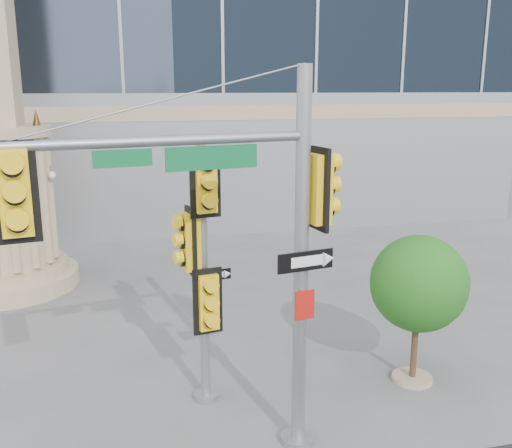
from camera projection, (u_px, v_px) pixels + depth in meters
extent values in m
plane|color=#545456|center=(253.00, 415.00, 11.17)|extent=(120.00, 120.00, 0.00)
cylinder|color=tan|center=(8.00, 279.00, 18.28)|extent=(4.40, 4.40, 0.50)
cylinder|color=tan|center=(6.00, 267.00, 18.18)|extent=(3.80, 3.80, 0.30)
cone|color=#472D14|center=(36.00, 117.00, 17.37)|extent=(0.24, 0.24, 0.50)
cylinder|color=slate|center=(298.00, 439.00, 10.30)|extent=(0.62, 0.62, 0.13)
cylinder|color=slate|center=(301.00, 268.00, 9.54)|extent=(0.24, 0.24, 6.61)
cylinder|color=slate|center=(160.00, 141.00, 8.13)|extent=(4.58, 0.96, 0.15)
cube|color=#0B6031|center=(212.00, 158.00, 8.47)|extent=(1.42, 0.29, 0.35)
cube|color=yellow|center=(15.00, 193.00, 7.50)|extent=(0.65, 0.41, 1.38)
cube|color=yellow|center=(319.00, 189.00, 9.35)|extent=(0.41, 0.65, 1.38)
cube|color=black|center=(306.00, 261.00, 9.36)|extent=(1.00, 0.21, 0.33)
cube|color=#B61610|center=(305.00, 305.00, 9.54)|extent=(0.35, 0.09, 0.51)
cylinder|color=slate|center=(206.00, 396.00, 11.73)|extent=(0.51, 0.51, 0.13)
cylinder|color=slate|center=(203.00, 277.00, 11.12)|extent=(0.19, 0.19, 5.28)
cube|color=yellow|center=(205.00, 182.00, 10.47)|extent=(0.62, 0.39, 1.32)
cube|color=yellow|center=(191.00, 242.00, 10.86)|extent=(0.39, 0.62, 1.32)
cube|color=yellow|center=(208.00, 301.00, 11.01)|extent=(0.62, 0.39, 1.32)
cube|color=black|center=(215.00, 275.00, 11.07)|extent=(0.65, 0.14, 0.21)
cylinder|color=tan|center=(412.00, 378.00, 12.47)|extent=(0.88, 0.88, 0.10)
cylinder|color=#382314|center=(415.00, 343.00, 12.28)|extent=(0.14, 0.14, 1.75)
sphere|color=#225613|center=(419.00, 283.00, 11.96)|extent=(2.04, 2.04, 2.04)
sphere|color=#225613|center=(431.00, 291.00, 12.36)|extent=(1.27, 1.27, 1.27)
sphere|color=#225613|center=(409.00, 300.00, 11.71)|extent=(1.07, 1.07, 1.07)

